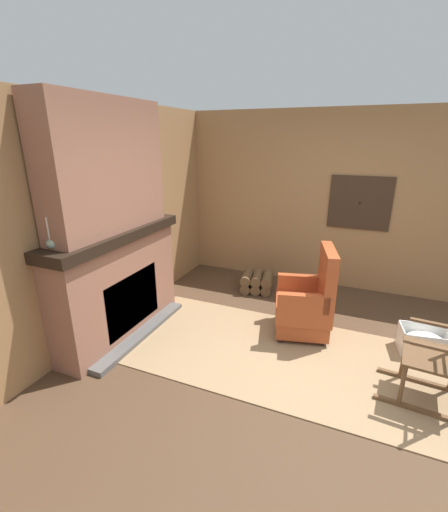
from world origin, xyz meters
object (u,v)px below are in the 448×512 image
object	(u,v)px
firewood_stack	(257,282)
laundry_basket	(424,342)
rocking_chair	(438,361)
storage_case	(134,217)
decorative_plate_on_mantel	(99,219)
armchair	(307,304)
oil_lamp_vase	(52,238)

from	to	relation	value
firewood_stack	laundry_basket	distance (m)	2.28
rocking_chair	storage_case	world-z (taller)	storage_case
decorative_plate_on_mantel	rocking_chair	bearing A→B (deg)	3.98
armchair	storage_case	size ratio (longest dim) A/B	5.18
armchair	firewood_stack	bearing A→B (deg)	-60.14
oil_lamp_vase	storage_case	world-z (taller)	oil_lamp_vase
firewood_stack	laundry_basket	world-z (taller)	laundry_basket
armchair	storage_case	world-z (taller)	storage_case
armchair	rocking_chair	world-z (taller)	rocking_chair
rocking_chair	firewood_stack	distance (m)	2.66
oil_lamp_vase	storage_case	bearing A→B (deg)	89.99
rocking_chair	laundry_basket	world-z (taller)	rocking_chair
rocking_chair	oil_lamp_vase	world-z (taller)	oil_lamp_vase
rocking_chair	firewood_stack	size ratio (longest dim) A/B	2.20
rocking_chair	firewood_stack	world-z (taller)	rocking_chair
laundry_basket	storage_case	xyz separation A→B (m)	(-3.27, -0.44, 1.16)
rocking_chair	decorative_plate_on_mantel	distance (m)	3.42
oil_lamp_vase	armchair	bearing A→B (deg)	36.96
oil_lamp_vase	decorative_plate_on_mantel	size ratio (longest dim) A/B	1.01
armchair	rocking_chair	xyz separation A→B (m)	(1.21, -0.69, 0.03)
oil_lamp_vase	storage_case	xyz separation A→B (m)	(0.00, 1.16, -0.05)
armchair	firewood_stack	distance (m)	1.30
laundry_basket	storage_case	world-z (taller)	storage_case
firewood_stack	oil_lamp_vase	world-z (taller)	oil_lamp_vase
storage_case	decorative_plate_on_mantel	xyz separation A→B (m)	(-0.02, -0.55, 0.09)
firewood_stack	decorative_plate_on_mantel	size ratio (longest dim) A/B	1.79
firewood_stack	laundry_basket	xyz separation A→B (m)	(2.12, -0.86, 0.01)
rocking_chair	storage_case	distance (m)	3.38
rocking_chair	armchair	bearing A→B (deg)	-24.59
armchair	decorative_plate_on_mantel	xyz separation A→B (m)	(-2.06, -0.92, 1.01)
rocking_chair	laundry_basket	distance (m)	0.80
armchair	oil_lamp_vase	distance (m)	2.73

